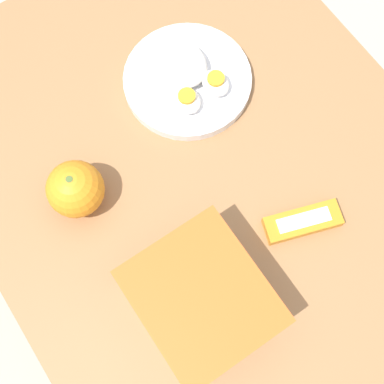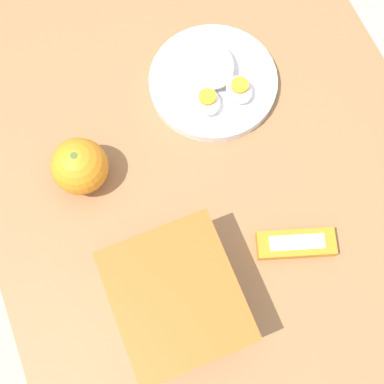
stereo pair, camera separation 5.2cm
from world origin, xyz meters
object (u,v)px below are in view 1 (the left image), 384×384
at_px(rice_plate, 187,77).
at_px(candy_bar, 303,222).
at_px(orange_fruit, 75,189).
at_px(food_container, 201,301).

distance_m(rice_plate, candy_bar, 0.29).
bearing_deg(candy_bar, rice_plate, 1.68).
height_order(rice_plate, candy_bar, rice_plate).
bearing_deg(candy_bar, orange_fruit, 49.12).
bearing_deg(orange_fruit, candy_bar, -130.88).
bearing_deg(food_container, orange_fruit, 14.61).
bearing_deg(rice_plate, food_container, 149.24).
bearing_deg(food_container, rice_plate, -30.76).
xyz_separation_m(food_container, candy_bar, (0.01, -0.19, -0.03)).
bearing_deg(rice_plate, orange_fruit, 107.04).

